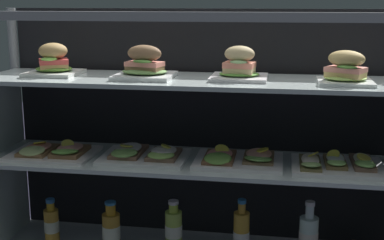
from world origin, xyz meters
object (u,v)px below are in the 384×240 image
Objects in this scene: open_sandwich_tray_near_right_corner at (239,159)px; open_sandwich_tray_mid_right at (337,164)px; plated_roll_sandwich_near_right_corner at (145,67)px; juice_bottle_near_post at (308,238)px; juice_bottle_back_center at (241,234)px; plated_roll_sandwich_near_left_corner at (346,71)px; juice_bottle_front_middle at (174,230)px; juice_bottle_front_fourth at (52,225)px; open_sandwich_tray_right_of_center at (53,151)px; plated_roll_sandwich_mid_left at (54,63)px; plated_roll_sandwich_far_left at (239,67)px; juice_bottle_back_left at (111,230)px; open_sandwich_tray_far_left at (145,154)px.

open_sandwich_tray_near_right_corner is 1.00× the size of open_sandwich_tray_mid_right.
plated_roll_sandwich_near_right_corner is at bearing -179.34° from open_sandwich_tray_near_right_corner.
open_sandwich_tray_near_right_corner is 1.33× the size of juice_bottle_near_post.
plated_roll_sandwich_near_right_corner is at bearing -176.41° from juice_bottle_back_center.
plated_roll_sandwich_near_left_corner is 0.86× the size of juice_bottle_front_middle.
open_sandwich_tray_right_of_center is at bearing -30.43° from juice_bottle_front_fourth.
open_sandwich_tray_near_right_corner reaches higher than juice_bottle_near_post.
juice_bottle_near_post is (0.96, -0.01, -0.63)m from plated_roll_sandwich_mid_left.
open_sandwich_tray_mid_right reaches higher than juice_bottle_near_post.
plated_roll_sandwich_far_left is (0.34, 0.03, 0.00)m from plated_roll_sandwich_near_right_corner.
plated_roll_sandwich_mid_left reaches higher than juice_bottle_back_left.
plated_roll_sandwich_far_left reaches higher than juice_bottle_front_fourth.
plated_roll_sandwich_mid_left and plated_roll_sandwich_far_left have the same top height.
plated_roll_sandwich_mid_left is at bearing 173.30° from juice_bottle_back_left.
juice_bottle_front_fourth is (-1.09, 0.02, -0.64)m from plated_roll_sandwich_near_left_corner.
open_sandwich_tray_right_of_center and open_sandwich_tray_far_left have the same top height.
open_sandwich_tray_right_of_center reaches higher than juice_bottle_front_fourth.
juice_bottle_front_middle is (0.49, 0.01, 0.01)m from juice_bottle_front_fourth.
open_sandwich_tray_mid_right reaches higher than juice_bottle_back_left.
plated_roll_sandwich_near_left_corner is 0.57× the size of open_sandwich_tray_right_of_center.
open_sandwich_tray_far_left reaches higher than juice_bottle_back_left.
juice_bottle_back_center is at bearing 3.45° from open_sandwich_tray_far_left.
plated_roll_sandwich_near_right_corner is 1.04× the size of plated_roll_sandwich_far_left.
juice_bottle_front_middle is at bearing 3.77° from juice_bottle_back_left.
open_sandwich_tray_mid_right is 0.31m from juice_bottle_near_post.
plated_roll_sandwich_far_left is 0.68m from juice_bottle_near_post.
open_sandwich_tray_right_of_center is 0.78m from juice_bottle_back_center.
open_sandwich_tray_near_right_corner is (0.35, 0.00, -0.00)m from open_sandwich_tray_far_left.
juice_bottle_near_post is (1.00, 0.01, 0.01)m from juice_bottle_front_fourth.
plated_roll_sandwich_near_right_corner is 0.75m from juice_bottle_front_fourth.
plated_roll_sandwich_near_right_corner is 0.99× the size of juice_bottle_front_middle.
plated_roll_sandwich_near_left_corner is (0.70, -0.02, 0.00)m from plated_roll_sandwich_near_right_corner.
juice_bottle_front_middle is (-0.25, 0.01, -0.30)m from open_sandwich_tray_near_right_corner.
open_sandwich_tray_mid_right is (0.69, -0.01, -0.33)m from plated_roll_sandwich_near_right_corner.
plated_roll_sandwich_far_left is 0.48m from open_sandwich_tray_mid_right.
juice_bottle_back_left is at bearing -176.23° from juice_bottle_front_middle.
open_sandwich_tray_mid_right reaches higher than open_sandwich_tray_far_left.
open_sandwich_tray_far_left is at bearing -0.43° from juice_bottle_front_fourth.
juice_bottle_front_middle is (-0.60, 0.04, -0.63)m from plated_roll_sandwich_near_left_corner.
plated_roll_sandwich_mid_left reaches higher than open_sandwich_tray_right_of_center.
juice_bottle_back_center is (0.02, -0.00, -0.63)m from plated_roll_sandwich_far_left.
juice_bottle_back_left is at bearing 179.97° from open_sandwich_tray_far_left.
juice_bottle_back_left is at bearing -177.00° from plated_roll_sandwich_far_left.
plated_roll_sandwich_near_right_corner reaches higher than open_sandwich_tray_far_left.
juice_bottle_front_fourth is at bearing 179.34° from juice_bottle_back_left.
plated_roll_sandwich_near_left_corner reaches higher than open_sandwich_tray_mid_right.
plated_roll_sandwich_mid_left is 1.10m from open_sandwich_tray_mid_right.
open_sandwich_tray_far_left is at bearing -175.78° from plated_roll_sandwich_far_left.
juice_bottle_back_center is (0.72, 0.04, -0.30)m from open_sandwich_tray_right_of_center.
plated_roll_sandwich_far_left is at bearing 3.00° from juice_bottle_back_left.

